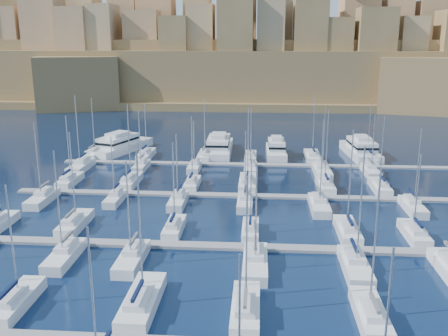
# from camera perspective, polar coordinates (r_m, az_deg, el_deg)

# --- Properties ---
(ground) EXTENTS (600.00, 600.00, 0.00)m
(ground) POSITION_cam_1_polar(r_m,az_deg,el_deg) (78.05, 3.08, -5.61)
(ground) COLOR #081632
(ground) RESTS_ON ground
(pontoon_mid_near) EXTENTS (84.00, 2.00, 0.40)m
(pontoon_mid_near) POSITION_cam_1_polar(r_m,az_deg,el_deg) (66.85, 2.87, -9.03)
(pontoon_mid_near) COLOR slate
(pontoon_mid_near) RESTS_ON ground
(pontoon_mid_far) EXTENTS (84.00, 2.00, 0.40)m
(pontoon_mid_far) POSITION_cam_1_polar(r_m,az_deg,el_deg) (87.43, 3.22, -3.20)
(pontoon_mid_far) COLOR slate
(pontoon_mid_far) RESTS_ON ground
(pontoon_far) EXTENTS (84.00, 2.00, 0.40)m
(pontoon_far) POSITION_cam_1_polar(r_m,az_deg,el_deg) (108.57, 3.44, 0.38)
(pontoon_far) COLOR slate
(pontoon_far) RESTS_ON ground
(sailboat_1) EXTENTS (2.68, 8.92, 13.42)m
(sailboat_1) POSITION_cam_1_polar(r_m,az_deg,el_deg) (57.39, -22.67, -13.89)
(sailboat_1) COLOR silver
(sailboat_1) RESTS_ON ground
(sailboat_2) EXTENTS (3.18, 10.60, 16.94)m
(sailboat_2) POSITION_cam_1_polar(r_m,az_deg,el_deg) (53.77, -9.38, -14.83)
(sailboat_2) COLOR silver
(sailboat_2) RESTS_ON ground
(sailboat_3) EXTENTS (2.81, 9.36, 14.73)m
(sailboat_3) POSITION_cam_1_polar(r_m,az_deg,el_deg) (51.96, 2.49, -15.80)
(sailboat_3) COLOR silver
(sailboat_3) RESTS_ON ground
(sailboat_4) EXTENTS (2.76, 9.19, 15.66)m
(sailboat_4) POSITION_cam_1_polar(r_m,az_deg,el_deg) (53.07, 16.39, -15.73)
(sailboat_4) COLOR silver
(sailboat_4) RESTS_ON ground
(sailboat_12) EXTENTS (2.38, 7.93, 12.28)m
(sailboat_12) POSITION_cam_1_polar(r_m,az_deg,el_deg) (80.55, -24.25, -5.75)
(sailboat_12) COLOR silver
(sailboat_12) RESTS_ON ground
(sailboat_13) EXTENTS (2.79, 9.30, 14.45)m
(sailboat_13) POSITION_cam_1_polar(r_m,az_deg,el_deg) (76.58, -16.68, -6.05)
(sailboat_13) COLOR silver
(sailboat_13) RESTS_ON ground
(sailboat_14) EXTENTS (2.42, 8.05, 13.35)m
(sailboat_14) POSITION_cam_1_polar(r_m,az_deg,el_deg) (72.18, -5.72, -6.78)
(sailboat_14) COLOR silver
(sailboat_14) RESTS_ON ground
(sailboat_15) EXTENTS (2.31, 7.70, 11.36)m
(sailboat_15) POSITION_cam_1_polar(r_m,az_deg,el_deg) (71.03, 3.03, -7.11)
(sailboat_15) COLOR silver
(sailboat_15) RESTS_ON ground
(sailboat_16) EXTENTS (2.80, 9.34, 15.33)m
(sailboat_16) POSITION_cam_1_polar(r_m,az_deg,el_deg) (72.85, 13.93, -6.93)
(sailboat_16) COLOR silver
(sailboat_16) RESTS_ON ground
(sailboat_17) EXTENTS (2.59, 8.63, 12.19)m
(sailboat_17) POSITION_cam_1_polar(r_m,az_deg,el_deg) (74.67, 20.93, -6.99)
(sailboat_17) COLOR silver
(sailboat_17) RESTS_ON ground
(sailboat_19) EXTENTS (2.67, 8.90, 14.58)m
(sailboat_19) POSITION_cam_1_polar(r_m,az_deg,el_deg) (66.28, -17.75, -9.46)
(sailboat_19) COLOR silver
(sailboat_19) RESTS_ON ground
(sailboat_20) EXTENTS (2.74, 9.14, 13.50)m
(sailboat_20) POSITION_cam_1_polar(r_m,az_deg,el_deg) (63.57, -10.46, -10.05)
(sailboat_20) COLOR silver
(sailboat_20) RESTS_ON ground
(sailboat_21) EXTENTS (2.93, 9.78, 13.49)m
(sailboat_21) POSITION_cam_1_polar(r_m,az_deg,el_deg) (61.37, 3.59, -10.75)
(sailboat_21) COLOR silver
(sailboat_21) RESTS_ON ground
(sailboat_22) EXTENTS (2.90, 9.68, 15.77)m
(sailboat_22) POSITION_cam_1_polar(r_m,az_deg,el_deg) (62.50, 14.76, -10.73)
(sailboat_22) COLOR silver
(sailboat_22) RESTS_ON ground
(sailboat_24) EXTENTS (2.64, 8.79, 13.40)m
(sailboat_24) POSITION_cam_1_polar(r_m,az_deg,el_deg) (99.03, -17.23, -1.37)
(sailboat_24) COLOR silver
(sailboat_24) RESTS_ON ground
(sailboat_25) EXTENTS (2.83, 9.42, 15.57)m
(sailboat_25) POSITION_cam_1_polar(r_m,az_deg,el_deg) (95.73, -10.68, -1.49)
(sailboat_25) COLOR silver
(sailboat_25) RESTS_ON ground
(sailboat_26) EXTENTS (2.42, 8.07, 13.56)m
(sailboat_26) POSITION_cam_1_polar(r_m,az_deg,el_deg) (92.80, -3.66, -1.79)
(sailboat_26) COLOR silver
(sailboat_26) RESTS_ON ground
(sailboat_27) EXTENTS (3.09, 10.31, 15.02)m
(sailboat_27) POSITION_cam_1_polar(r_m,az_deg,el_deg) (93.04, 2.70, -1.72)
(sailboat_27) COLOR silver
(sailboat_27) RESTS_ON ground
(sailboat_28) EXTENTS (2.84, 9.46, 14.75)m
(sailboat_28) POSITION_cam_1_polar(r_m,az_deg,el_deg) (93.42, 11.49, -1.94)
(sailboat_28) COLOR silver
(sailboat_28) RESTS_ON ground
(sailboat_29) EXTENTS (2.71, 9.04, 13.82)m
(sailboat_29) POSITION_cam_1_polar(r_m,az_deg,el_deg) (95.01, 17.38, -2.06)
(sailboat_29) COLOR silver
(sailboat_29) RESTS_ON ground
(sailboat_30) EXTENTS (2.75, 9.18, 14.11)m
(sailboat_30) POSITION_cam_1_polar(r_m,az_deg,el_deg) (89.79, -20.03, -3.25)
(sailboat_30) COLOR silver
(sailboat_30) RESTS_ON ground
(sailboat_31) EXTENTS (2.26, 7.52, 11.68)m
(sailboat_31) POSITION_cam_1_polar(r_m,az_deg,el_deg) (86.29, -12.32, -3.42)
(sailboat_31) COLOR silver
(sailboat_31) RESTS_ON ground
(sailboat_32) EXTENTS (2.52, 8.42, 12.35)m
(sailboat_32) POSITION_cam_1_polar(r_m,az_deg,el_deg) (83.49, -5.26, -3.74)
(sailboat_32) COLOR silver
(sailboat_32) RESTS_ON ground
(sailboat_33) EXTENTS (2.49, 8.29, 13.05)m
(sailboat_33) POSITION_cam_1_polar(r_m,az_deg,el_deg) (82.50, 2.42, -3.92)
(sailboat_33) COLOR silver
(sailboat_33) RESTS_ON ground
(sailboat_34) EXTENTS (2.86, 9.54, 15.08)m
(sailboat_34) POSITION_cam_1_polar(r_m,az_deg,el_deg) (82.47, 10.82, -4.17)
(sailboat_34) COLOR silver
(sailboat_34) RESTS_ON ground
(sailboat_35) EXTENTS (2.60, 8.66, 13.86)m
(sailboat_35) POSITION_cam_1_polar(r_m,az_deg,el_deg) (85.96, 20.77, -4.12)
(sailboat_35) COLOR silver
(sailboat_35) RESTS_ON ground
(sailboat_36) EXTENTS (2.68, 8.93, 13.90)m
(sailboat_36) POSITION_cam_1_polar(r_m,az_deg,el_deg) (119.95, -14.63, 1.58)
(sailboat_36) COLOR silver
(sailboat_36) RESTS_ON ground
(sailboat_37) EXTENTS (2.82, 9.41, 12.74)m
(sailboat_37) POSITION_cam_1_polar(r_m,az_deg,el_deg) (116.84, -8.91, 1.53)
(sailboat_37) COLOR silver
(sailboat_37) RESTS_ON ground
(sailboat_38) EXTENTS (2.79, 9.29, 13.99)m
(sailboat_38) POSITION_cam_1_polar(r_m,az_deg,el_deg) (114.49, -2.24, 1.43)
(sailboat_38) COLOR silver
(sailboat_38) RESTS_ON ground
(sailboat_39) EXTENTS (2.60, 8.66, 12.14)m
(sailboat_39) POSITION_cam_1_polar(r_m,az_deg,el_deg) (113.52, 3.05, 1.30)
(sailboat_39) COLOR silver
(sailboat_39) RESTS_ON ground
(sailboat_40) EXTENTS (3.18, 10.59, 14.37)m
(sailboat_40) POSITION_cam_1_polar(r_m,az_deg,el_deg) (115.05, 10.09, 1.29)
(sailboat_40) COLOR silver
(sailboat_40) RESTS_ON ground
(sailboat_41) EXTENTS (2.82, 9.39, 14.39)m
(sailboat_41) POSITION_cam_1_polar(r_m,az_deg,el_deg) (116.41, 16.12, 1.08)
(sailboat_41) COLOR silver
(sailboat_41) RESTS_ON ground
(sailboat_42) EXTENTS (3.07, 10.23, 16.01)m
(sailboat_42) POSITION_cam_1_polar(r_m,az_deg,el_deg) (109.25, -16.02, 0.22)
(sailboat_42) COLOR silver
(sailboat_42) RESTS_ON ground
(sailboat_43) EXTENTS (2.40, 8.00, 12.97)m
(sailboat_43) POSITION_cam_1_polar(r_m,az_deg,el_deg) (106.62, -9.42, 0.23)
(sailboat_43) COLOR silver
(sailboat_43) RESTS_ON ground
(sailboat_44) EXTENTS (2.35, 7.85, 10.89)m
(sailboat_44) POSITION_cam_1_polar(r_m,az_deg,el_deg) (104.65, -3.39, 0.12)
(sailboat_44) COLOR silver
(sailboat_44) RESTS_ON ground
(sailboat_45) EXTENTS (2.54, 8.47, 11.56)m
(sailboat_45) POSITION_cam_1_polar(r_m,az_deg,el_deg) (103.49, 3.04, -0.04)
(sailboat_45) COLOR silver
(sailboat_45) RESTS_ON ground
(sailboat_46) EXTENTS (3.19, 10.63, 14.60)m
(sailboat_46) POSITION_cam_1_polar(r_m,az_deg,el_deg) (103.22, 11.12, -0.32)
(sailboat_46) COLOR silver
(sailboat_46) RESTS_ON ground
(sailboat_47) EXTENTS (2.70, 9.00, 12.62)m
(sailboat_47) POSITION_cam_1_polar(r_m,az_deg,el_deg) (105.67, 16.40, -0.32)
(sailboat_47) COLOR silver
(sailboat_47) RESTS_ON ground
(motor_yacht_a) EXTENTS (12.26, 20.59, 5.25)m
(motor_yacht_a) POSITION_cam_1_polar(r_m,az_deg,el_deg) (123.65, -11.83, 2.60)
(motor_yacht_a) COLOR silver
(motor_yacht_a) RESTS_ON ground
(motor_yacht_b) EXTENTS (6.17, 19.72, 5.25)m
(motor_yacht_b) POSITION_cam_1_polar(r_m,az_deg,el_deg) (119.25, -0.59, 2.47)
(motor_yacht_b) COLOR silver
(motor_yacht_b) RESTS_ON ground
(motor_yacht_c) EXTENTS (4.60, 14.46, 5.25)m
(motor_yacht_c) POSITION_cam_1_polar(r_m,az_deg,el_deg) (116.44, 5.98, 2.09)
(motor_yacht_c) COLOR silver
(motor_yacht_c) RESTS_ON ground
(motor_yacht_d) EXTENTS (6.93, 19.07, 5.25)m
(motor_yacht_d) POSITION_cam_1_polar(r_m,az_deg,el_deg) (120.75, 15.36, 2.09)
(motor_yacht_d) COLOR silver
(motor_yacht_d) RESTS_ON ground
(fortified_city) EXTENTS (460.00, 108.95, 59.52)m
(fortified_city) POSITION_cam_1_polar(r_m,az_deg,el_deg) (228.76, 3.91, 11.65)
(fortified_city) COLOR brown
(fortified_city) RESTS_ON ground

